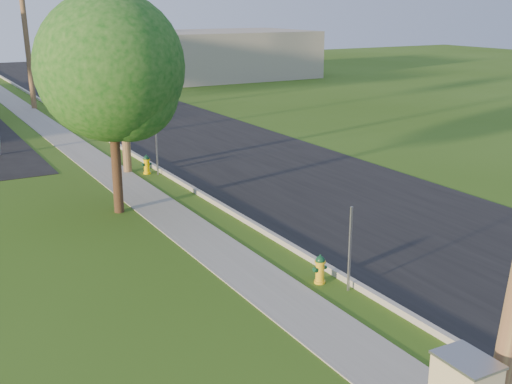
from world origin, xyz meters
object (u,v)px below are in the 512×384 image
hydrant_far (76,121)px  utility_pole_far (25,29)px  tree_verge (115,73)px  hydrant_mid (147,165)px  utility_pole_mid (120,41)px  hydrant_near (320,269)px

hydrant_far → utility_pole_far: bearing=95.2°
tree_verge → utility_pole_far: bearing=85.6°
utility_pole_far → hydrant_mid: bearing=-88.3°
utility_pole_mid → utility_pole_far: size_ratio=1.03×
hydrant_mid → hydrant_far: hydrant_mid is taller
hydrant_mid → tree_verge: bearing=-119.4°
tree_verge → hydrant_far: (2.46, 15.09, -3.97)m
tree_verge → hydrant_mid: bearing=60.6°
hydrant_near → hydrant_mid: hydrant_mid is taller
utility_pole_far → hydrant_mid: size_ratio=12.71×
hydrant_far → hydrant_mid: bearing=-90.7°
utility_pole_mid → tree_verge: utility_pole_mid is taller
utility_pole_mid → hydrant_far: size_ratio=14.29×
tree_verge → hydrant_far: 15.79m
utility_pole_mid → hydrant_mid: (0.55, -0.64, -4.59)m
utility_pole_far → hydrant_far: size_ratio=13.86×
tree_verge → hydrant_mid: (2.31, 4.10, -3.94)m
tree_verge → hydrant_near: tree_verge is taller
hydrant_near → hydrant_mid: size_ratio=0.94×
utility_pole_far → tree_verge: 22.81m
tree_verge → hydrant_near: size_ratio=9.50×
utility_pole_far → hydrant_near: size_ratio=13.49×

